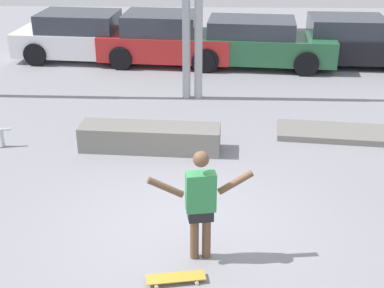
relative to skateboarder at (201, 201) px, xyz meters
name	(u,v)px	position (x,y,z in m)	size (l,w,h in m)	color
ground_plane	(181,228)	(-0.31, 0.71, -0.94)	(36.00, 36.00, 0.00)	gray
skateboarder	(201,201)	(0.00, 0.00, 0.00)	(1.45, 0.34, 1.68)	brown
skateboard	(176,278)	(-0.32, -0.56, -0.87)	(0.82, 0.35, 0.08)	gold
grind_box	(150,138)	(-1.08, 3.55, -0.68)	(2.84, 0.67, 0.52)	slate
manual_pad	(337,133)	(2.89, 4.34, -0.87)	(2.58, 0.95, 0.13)	slate
parked_car_white	(84,37)	(-3.78, 10.04, -0.23)	(4.41, 2.21, 1.47)	white
parked_car_red	(165,39)	(-1.24, 9.77, -0.21)	(4.08, 2.24, 1.52)	red
parked_car_green	(256,43)	(1.50, 9.50, -0.24)	(4.72, 2.18, 1.42)	#28603D
parked_car_black	(349,42)	(4.33, 9.77, -0.25)	(4.07, 2.04, 1.44)	black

